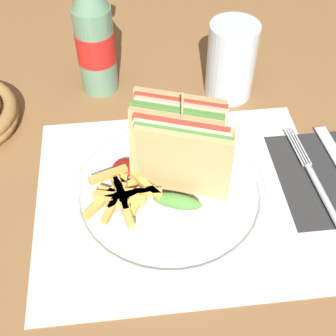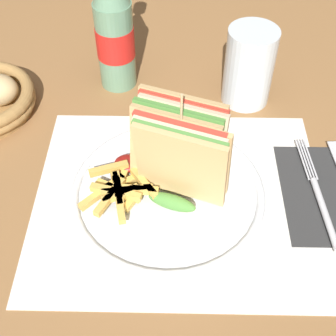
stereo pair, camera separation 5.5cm
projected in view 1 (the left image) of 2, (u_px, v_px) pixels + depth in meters
ground_plane at (180, 190)px, 0.65m from camera, size 4.00×4.00×0.00m
placemat at (178, 197)px, 0.64m from camera, size 0.40×0.33×0.00m
plate_main at (170, 193)px, 0.64m from camera, size 0.26×0.26×0.02m
club_sandwich at (180, 151)px, 0.60m from camera, size 0.13×0.13×0.16m
fries_pile at (125, 193)px, 0.61m from camera, size 0.10×0.11×0.02m
ketchup_blob at (126, 167)px, 0.65m from camera, size 0.04×0.03×0.01m
napkin at (329, 177)px, 0.67m from camera, size 0.14×0.18×0.00m
fork at (318, 185)px, 0.65m from camera, size 0.03×0.19×0.01m
coke_bottle_near at (94, 34)px, 0.73m from camera, size 0.06×0.06×0.24m
glass_near at (231, 61)px, 0.75m from camera, size 0.08×0.08×0.13m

